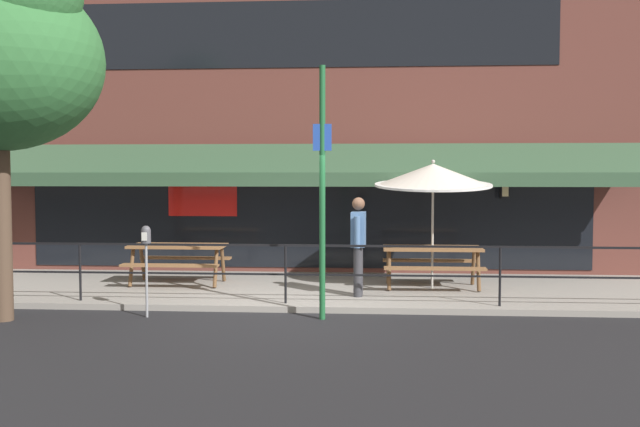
{
  "coord_description": "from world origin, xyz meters",
  "views": [
    {
      "loc": [
        1.41,
        -11.17,
        2.22
      ],
      "look_at": [
        0.47,
        1.6,
        1.5
      ],
      "focal_mm": 40.0,
      "sensor_mm": 36.0,
      "label": 1
    }
  ],
  "objects_px": {
    "picnic_table_left": "(178,253)",
    "picnic_table_centre": "(432,255)",
    "street_sign_pole": "(322,190)",
    "patio_umbrella_centre": "(433,176)",
    "parking_meter_near": "(146,243)",
    "street_tree_curbside": "(1,50)",
    "pedestrian_walking": "(358,241)"
  },
  "relations": [
    {
      "from": "picnic_table_left",
      "to": "picnic_table_centre",
      "type": "height_order",
      "value": "same"
    },
    {
      "from": "picnic_table_centre",
      "to": "street_sign_pole",
      "type": "bearing_deg",
      "value": -126.77
    },
    {
      "from": "patio_umbrella_centre",
      "to": "street_sign_pole",
      "type": "relative_size",
      "value": 0.62
    },
    {
      "from": "picnic_table_centre",
      "to": "parking_meter_near",
      "type": "relative_size",
      "value": 1.27
    },
    {
      "from": "patio_umbrella_centre",
      "to": "parking_meter_near",
      "type": "height_order",
      "value": "patio_umbrella_centre"
    },
    {
      "from": "street_sign_pole",
      "to": "street_tree_curbside",
      "type": "relative_size",
      "value": 0.68
    },
    {
      "from": "picnic_table_left",
      "to": "street_sign_pole",
      "type": "height_order",
      "value": "street_sign_pole"
    },
    {
      "from": "pedestrian_walking",
      "to": "picnic_table_centre",
      "type": "bearing_deg",
      "value": 35.02
    },
    {
      "from": "pedestrian_walking",
      "to": "street_tree_curbside",
      "type": "xyz_separation_m",
      "value": [
        -5.22,
        -2.06,
        2.98
      ]
    },
    {
      "from": "street_tree_curbside",
      "to": "picnic_table_left",
      "type": "bearing_deg",
      "value": 60.28
    },
    {
      "from": "street_sign_pole",
      "to": "parking_meter_near",
      "type": "bearing_deg",
      "value": -179.04
    },
    {
      "from": "picnic_table_left",
      "to": "parking_meter_near",
      "type": "distance_m",
      "value": 2.66
    },
    {
      "from": "picnic_table_left",
      "to": "pedestrian_walking",
      "type": "bearing_deg",
      "value": -16.43
    },
    {
      "from": "picnic_table_left",
      "to": "parking_meter_near",
      "type": "height_order",
      "value": "parking_meter_near"
    },
    {
      "from": "picnic_table_left",
      "to": "picnic_table_centre",
      "type": "bearing_deg",
      "value": -0.91
    },
    {
      "from": "picnic_table_centre",
      "to": "pedestrian_walking",
      "type": "relative_size",
      "value": 1.05
    },
    {
      "from": "picnic_table_centre",
      "to": "street_tree_curbside",
      "type": "height_order",
      "value": "street_tree_curbside"
    },
    {
      "from": "picnic_table_left",
      "to": "patio_umbrella_centre",
      "type": "distance_m",
      "value": 5.03
    },
    {
      "from": "street_sign_pole",
      "to": "street_tree_curbside",
      "type": "height_order",
      "value": "street_tree_curbside"
    },
    {
      "from": "parking_meter_near",
      "to": "street_tree_curbside",
      "type": "bearing_deg",
      "value": -166.89
    },
    {
      "from": "patio_umbrella_centre",
      "to": "picnic_table_centre",
      "type": "bearing_deg",
      "value": 90.0
    },
    {
      "from": "picnic_table_left",
      "to": "patio_umbrella_centre",
      "type": "xyz_separation_m",
      "value": [
        4.81,
        -0.1,
        1.47
      ]
    },
    {
      "from": "pedestrian_walking",
      "to": "street_sign_pole",
      "type": "bearing_deg",
      "value": -108.42
    },
    {
      "from": "street_sign_pole",
      "to": "street_tree_curbside",
      "type": "bearing_deg",
      "value": -173.84
    },
    {
      "from": "street_tree_curbside",
      "to": "picnic_table_centre",
      "type": "bearing_deg",
      "value": 24.56
    },
    {
      "from": "picnic_table_left",
      "to": "street_sign_pole",
      "type": "xyz_separation_m",
      "value": [
        2.95,
        -2.57,
        1.27
      ]
    },
    {
      "from": "picnic_table_centre",
      "to": "street_sign_pole",
      "type": "distance_m",
      "value": 3.36
    },
    {
      "from": "picnic_table_centre",
      "to": "patio_umbrella_centre",
      "type": "distance_m",
      "value": 1.47
    },
    {
      "from": "picnic_table_centre",
      "to": "pedestrian_walking",
      "type": "xyz_separation_m",
      "value": [
        -1.35,
        -0.94,
        0.35
      ]
    },
    {
      "from": "street_sign_pole",
      "to": "patio_umbrella_centre",
      "type": "bearing_deg",
      "value": 52.97
    },
    {
      "from": "picnic_table_centre",
      "to": "parking_meter_near",
      "type": "distance_m",
      "value": 5.26
    },
    {
      "from": "picnic_table_left",
      "to": "street_tree_curbside",
      "type": "xyz_separation_m",
      "value": [
        -1.76,
        -3.08,
        3.33
      ]
    }
  ]
}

